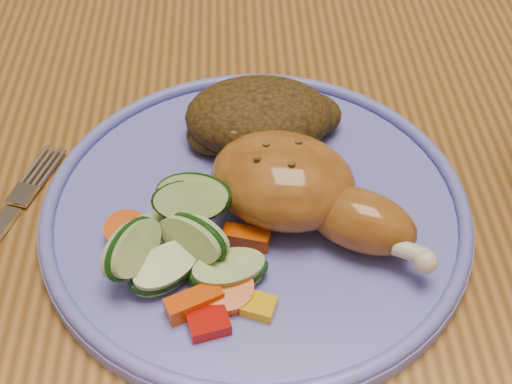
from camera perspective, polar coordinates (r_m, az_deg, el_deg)
dining_table at (r=0.67m, az=8.99°, el=1.62°), size 0.90×1.40×0.75m
plate at (r=0.51m, az=0.00°, el=-1.65°), size 0.30×0.30×0.01m
plate_rim at (r=0.50m, az=0.00°, el=-0.80°), size 0.30×0.30×0.01m
chicken_leg at (r=0.48m, az=3.63°, el=0.19°), size 0.16×0.13×0.05m
rice_pilaf at (r=0.54m, az=0.47°, el=5.98°), size 0.12×0.08×0.05m
vegetable_pile at (r=0.46m, az=-5.88°, el=-3.99°), size 0.12×0.12×0.06m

